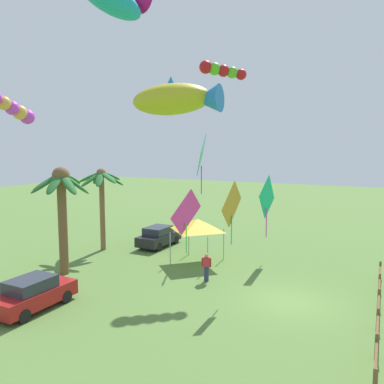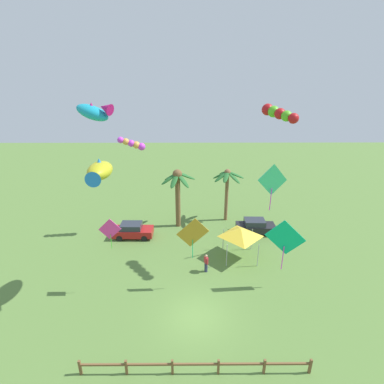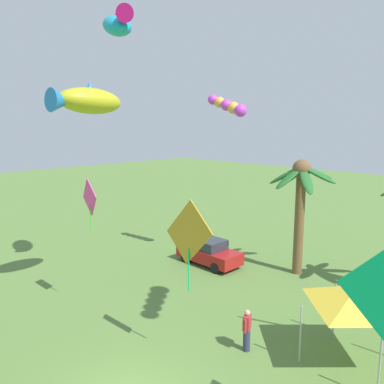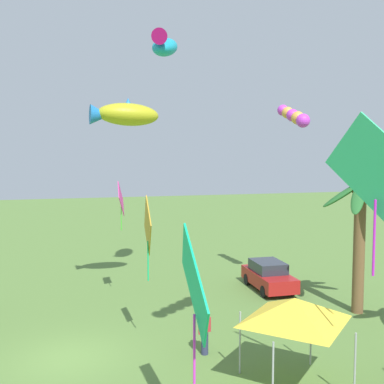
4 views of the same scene
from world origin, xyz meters
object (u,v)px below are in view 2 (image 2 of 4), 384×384
at_px(spectator_0, 206,263).
at_px(kite_tube_3, 133,144).
at_px(kite_fish_4, 99,171).
at_px(kite_diamond_6, 273,181).
at_px(palm_tree_0, 178,185).
at_px(palm_tree_1, 227,181).
at_px(kite_tube_2, 278,113).
at_px(parked_car_1, 255,226).
at_px(kite_diamond_0, 193,233).
at_px(parked_car_0, 133,230).
at_px(kite_fish_1, 94,112).
at_px(kite_diamond_5, 110,230).
at_px(festival_tent, 241,233).
at_px(kite_diamond_7, 285,238).

xyz_separation_m(spectator_0, kite_tube_3, (-6.59, 6.71, 8.37)).
height_order(kite_fish_4, kite_diamond_6, kite_fish_4).
bearing_deg(palm_tree_0, palm_tree_1, 14.62).
bearing_deg(palm_tree_1, kite_tube_2, -74.71).
distance_m(parked_car_1, kite_tube_3, 14.64).
distance_m(palm_tree_0, kite_diamond_0, 10.05).
distance_m(parked_car_0, kite_fish_1, 13.07).
bearing_deg(spectator_0, kite_fish_1, 179.13).
height_order(parked_car_1, kite_diamond_5, kite_diamond_5).
bearing_deg(kite_tube_3, palm_tree_1, 16.43).
bearing_deg(kite_fish_4, palm_tree_1, 49.60).
distance_m(festival_tent, kite_diamond_0, 6.06).
xyz_separation_m(kite_fish_1, kite_diamond_6, (13.18, 2.81, -5.78)).
relative_size(parked_car_1, kite_diamond_0, 1.23).
bearing_deg(palm_tree_0, festival_tent, -47.18).
bearing_deg(kite_fish_4, kite_diamond_0, 1.01).
relative_size(parked_car_1, kite_fish_4, 1.16).
bearing_deg(parked_car_0, palm_tree_0, 29.25).
bearing_deg(kite_diamond_6, kite_diamond_5, -157.33).
height_order(palm_tree_0, festival_tent, palm_tree_0).
relative_size(palm_tree_0, festival_tent, 2.21).
xyz_separation_m(palm_tree_1, kite_tube_2, (2.25, -8.21, 7.80)).
relative_size(palm_tree_0, kite_fish_4, 1.86).
height_order(kite_diamond_0, kite_tube_3, kite_tube_3).
bearing_deg(palm_tree_0, kite_tube_2, -42.31).
xyz_separation_m(parked_car_0, kite_fish_1, (-0.61, -5.48, 11.84)).
bearing_deg(parked_car_0, kite_tube_3, 70.20).
distance_m(kite_tube_3, kite_fish_4, 8.69).
relative_size(palm_tree_0, kite_tube_3, 2.54).
distance_m(kite_diamond_0, kite_diamond_6, 8.52).
bearing_deg(kite_fish_1, festival_tent, 10.06).
xyz_separation_m(parked_car_0, kite_tube_3, (0.40, 1.11, 8.43)).
height_order(parked_car_0, spectator_0, spectator_0).
xyz_separation_m(spectator_0, kite_diamond_0, (-1.10, -1.87, 3.77)).
bearing_deg(festival_tent, kite_diamond_5, -156.65).
height_order(palm_tree_1, kite_diamond_7, palm_tree_1).
relative_size(festival_tent, kite_tube_2, 1.04).
xyz_separation_m(festival_tent, kite_diamond_5, (-9.77, -4.22, 2.60)).
xyz_separation_m(kite_diamond_0, kite_fish_1, (-6.50, 1.99, 8.01)).
height_order(kite_diamond_0, kite_diamond_5, kite_diamond_5).
bearing_deg(parked_car_1, palm_tree_1, 131.00).
xyz_separation_m(kite_tube_3, kite_fish_4, (-0.44, -8.68, -0.05)).
height_order(parked_car_0, kite_diamond_5, kite_diamond_5).
height_order(parked_car_0, kite_diamond_6, kite_diamond_6).
height_order(kite_tube_3, kite_fish_4, kite_fish_4).
relative_size(parked_car_1, kite_diamond_7, 0.96).
xyz_separation_m(festival_tent, kite_tube_3, (-9.64, 4.70, 6.71)).
xyz_separation_m(kite_fish_4, kite_diamond_7, (12.45, 0.12, -4.99)).
height_order(kite_diamond_5, kite_diamond_7, kite_diamond_5).
relative_size(palm_tree_1, festival_tent, 2.08).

